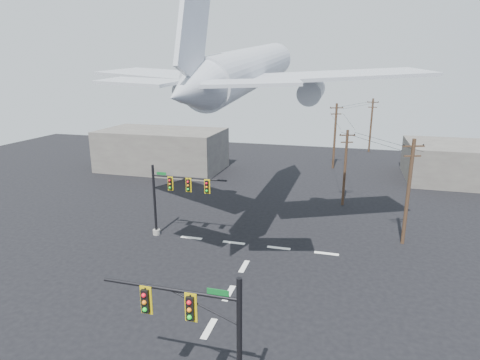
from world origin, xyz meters
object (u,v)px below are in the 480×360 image
(utility_pole_a, at_px, (408,191))
(airliner, at_px, (249,70))
(utility_pole_b, at_px, (345,167))
(signal_mast_near, at_px, (209,342))
(utility_pole_c, at_px, (335,135))
(utility_pole_d, at_px, (371,124))
(signal_mast_far, at_px, (172,197))

(utility_pole_a, xyz_separation_m, airliner, (-13.98, 0.20, 9.81))
(utility_pole_a, height_order, airliner, airliner)
(utility_pole_b, bearing_deg, signal_mast_near, -116.53)
(utility_pole_c, height_order, utility_pole_d, utility_pole_c)
(signal_mast_near, distance_m, utility_pole_c, 48.21)
(utility_pole_b, distance_m, utility_pole_d, 32.45)
(utility_pole_b, bearing_deg, utility_pole_c, 78.76)
(utility_pole_d, bearing_deg, airliner, -102.15)
(signal_mast_near, height_order, utility_pole_d, utility_pole_d)
(utility_pole_a, relative_size, utility_pole_c, 0.94)
(airliner, bearing_deg, utility_pole_d, -16.01)
(utility_pole_a, distance_m, airliner, 17.08)
(signal_mast_far, xyz_separation_m, utility_pole_c, (12.62, 30.70, 1.40))
(utility_pole_a, relative_size, utility_pole_d, 0.96)
(signal_mast_far, relative_size, utility_pole_b, 0.85)
(signal_mast_far, height_order, utility_pole_b, utility_pole_b)
(utility_pole_b, distance_m, utility_pole_c, 17.55)
(signal_mast_near, height_order, signal_mast_far, signal_mast_near)
(utility_pole_c, xyz_separation_m, utility_pole_d, (5.74, 14.79, -0.09))
(signal_mast_near, height_order, utility_pole_a, utility_pole_a)
(signal_mast_far, height_order, utility_pole_c, utility_pole_c)
(utility_pole_b, xyz_separation_m, utility_pole_c, (-1.94, 17.43, 0.74))
(signal_mast_near, bearing_deg, utility_pole_a, 64.57)
(airliner, bearing_deg, utility_pole_c, -13.42)
(utility_pole_a, relative_size, utility_pole_b, 1.09)
(utility_pole_b, bearing_deg, utility_pole_a, -77.45)
(signal_mast_far, distance_m, utility_pole_d, 49.07)
(signal_mast_far, bearing_deg, utility_pole_c, 67.65)
(utility_pole_c, bearing_deg, utility_pole_b, -101.42)
(signal_mast_near, xyz_separation_m, utility_pole_b, (4.83, 30.67, 0.77))
(utility_pole_c, distance_m, utility_pole_d, 15.86)
(utility_pole_d, bearing_deg, utility_pole_c, -106.61)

